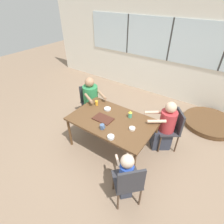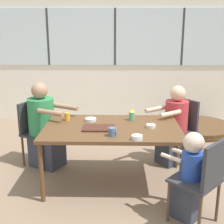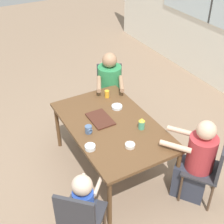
% 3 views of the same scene
% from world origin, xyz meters
% --- Properties ---
extents(ground_plane, '(16.00, 16.00, 0.00)m').
position_xyz_m(ground_plane, '(0.00, 0.00, 0.00)').
color(ground_plane, '#8C725B').
extents(wall_back_with_windows, '(8.40, 0.08, 2.80)m').
position_xyz_m(wall_back_with_windows, '(0.00, 2.72, 1.42)').
color(wall_back_with_windows, white).
rests_on(wall_back_with_windows, ground_plane).
extents(dining_table, '(1.60, 0.99, 0.72)m').
position_xyz_m(dining_table, '(0.00, 0.00, 0.67)').
color(dining_table, brown).
rests_on(dining_table, ground_plane).
extents(chair_for_woman_green_shirt, '(0.54, 0.54, 0.88)m').
position_xyz_m(chair_for_woman_green_shirt, '(-1.08, 0.55, 0.53)').
color(chair_for_woman_green_shirt, '#333338').
rests_on(chair_for_woman_green_shirt, ground_plane).
extents(chair_for_man_blue_shirt, '(0.56, 0.56, 0.88)m').
position_xyz_m(chair_for_man_blue_shirt, '(0.98, 0.71, 0.53)').
color(chair_for_man_blue_shirt, '#333338').
rests_on(chair_for_man_blue_shirt, ground_plane).
extents(chair_for_toddler, '(0.57, 0.57, 0.88)m').
position_xyz_m(chair_for_toddler, '(0.88, -0.84, 0.53)').
color(chair_for_toddler, '#333338').
rests_on(chair_for_toddler, ground_plane).
extents(person_woman_green_shirt, '(0.71, 0.59, 1.16)m').
position_xyz_m(person_woman_green_shirt, '(-0.93, 0.48, 0.51)').
color(person_woman_green_shirt, '#333847').
rests_on(person_woman_green_shirt, ground_plane).
extents(person_man_blue_shirt, '(0.64, 0.58, 1.10)m').
position_xyz_m(person_man_blue_shirt, '(0.84, 0.62, 0.49)').
color(person_man_blue_shirt, '#333847').
rests_on(person_man_blue_shirt, ground_plane).
extents(person_toddler, '(0.41, 0.41, 0.92)m').
position_xyz_m(person_toddler, '(0.76, -0.73, 0.45)').
color(person_toddler, '#333847').
rests_on(person_toddler, ground_plane).
extents(food_tray_dark, '(0.37, 0.24, 0.02)m').
position_xyz_m(food_tray_dark, '(-0.15, -0.08, 0.73)').
color(food_tray_dark, '#472319').
rests_on(food_tray_dark, dining_table).
extents(coffee_mug, '(0.09, 0.08, 0.09)m').
position_xyz_m(coffee_mug, '(0.01, -0.32, 0.77)').
color(coffee_mug, slate).
rests_on(coffee_mug, dining_table).
extents(sippy_cup, '(0.08, 0.08, 0.15)m').
position_xyz_m(sippy_cup, '(0.24, 0.26, 0.80)').
color(sippy_cup, '#4CA57F').
rests_on(sippy_cup, dining_table).
extents(juice_glass, '(0.06, 0.06, 0.10)m').
position_xyz_m(juice_glass, '(-0.57, 0.24, 0.77)').
color(juice_glass, gold).
rests_on(juice_glass, dining_table).
extents(bowl_white_shallow, '(0.14, 0.14, 0.04)m').
position_xyz_m(bowl_white_shallow, '(-0.27, 0.22, 0.74)').
color(bowl_white_shallow, silver).
rests_on(bowl_white_shallow, dining_table).
extents(bowl_cereal, '(0.12, 0.12, 0.05)m').
position_xyz_m(bowl_cereal, '(0.27, -0.42, 0.75)').
color(bowl_cereal, silver).
rests_on(bowl_cereal, dining_table).
extents(bowl_fruit, '(0.11, 0.11, 0.04)m').
position_xyz_m(bowl_fruit, '(0.45, -0.03, 0.74)').
color(bowl_fruit, silver).
rests_on(bowl_fruit, dining_table).
extents(folded_table_stack, '(1.22, 1.22, 0.12)m').
position_xyz_m(folded_table_stack, '(1.55, 1.99, 0.06)').
color(folded_table_stack, brown).
rests_on(folded_table_stack, ground_plane).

